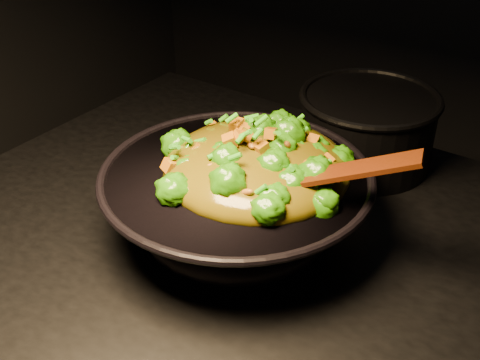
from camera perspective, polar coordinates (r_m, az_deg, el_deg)
The scene contains 4 objects.
wok at distance 0.95m, azimuth -0.34°, elevation -2.42°, with size 0.41×0.41×0.11m, color black, non-canonical shape.
stir_fry at distance 0.90m, azimuth 1.63°, elevation 3.58°, with size 0.29×0.29×0.10m, color #2B7708, non-canonical shape.
spatula at distance 0.84m, azimuth 7.88°, elevation 0.47°, with size 0.27×0.04×0.01m, color #371305.
back_pot at distance 1.17m, azimuth 11.91°, elevation 4.79°, with size 0.25×0.25×0.14m, color black.
Camera 1 is at (0.38, -0.65, 1.50)m, focal length 45.00 mm.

